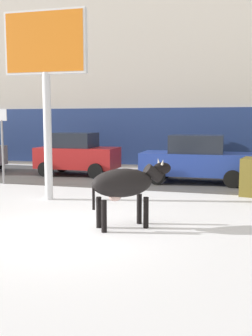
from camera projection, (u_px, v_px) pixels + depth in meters
ground_plane at (71, 232)px, 8.36m from camera, size 120.00×120.00×0.00m
road_strip at (150, 178)px, 16.08m from camera, size 60.00×5.60×0.01m
building_facade at (175, 45)px, 21.17m from camera, size 44.00×6.10×13.00m
cow_black at (125, 184)px, 8.61m from camera, size 1.77×1.46×1.54m
billboard at (46, 54)px, 11.31m from camera, size 2.53×0.30×5.56m
car_red_hatchback at (77, 154)px, 17.02m from camera, size 3.52×1.95×1.86m
car_blue_sedan at (196, 159)px, 14.93m from camera, size 4.22×2.01×1.84m
pedestrian_near_billboard at (213, 153)px, 18.03m from camera, size 0.36×0.24×1.73m
street_sign at (2, 140)px, 14.54m from camera, size 0.44×0.08×2.82m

